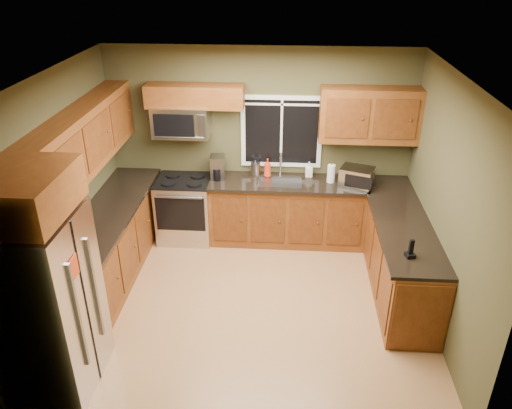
# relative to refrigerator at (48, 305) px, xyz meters

# --- Properties ---
(floor) EXTENTS (4.20, 4.20, 0.00)m
(floor) POSITION_rel_refrigerator_xyz_m (1.74, 1.30, -0.90)
(floor) COLOR #9F7146
(floor) RESTS_ON ground
(ceiling) EXTENTS (4.20, 4.20, 0.00)m
(ceiling) POSITION_rel_refrigerator_xyz_m (1.74, 1.30, 1.80)
(ceiling) COLOR white
(ceiling) RESTS_ON back_wall
(back_wall) EXTENTS (4.20, 0.00, 4.20)m
(back_wall) POSITION_rel_refrigerator_xyz_m (1.74, 3.10, 0.45)
(back_wall) COLOR #444225
(back_wall) RESTS_ON ground
(front_wall) EXTENTS (4.20, 0.00, 4.20)m
(front_wall) POSITION_rel_refrigerator_xyz_m (1.74, -0.50, 0.45)
(front_wall) COLOR #444225
(front_wall) RESTS_ON ground
(left_wall) EXTENTS (0.00, 3.60, 3.60)m
(left_wall) POSITION_rel_refrigerator_xyz_m (-0.36, 1.30, 0.45)
(left_wall) COLOR #444225
(left_wall) RESTS_ON ground
(right_wall) EXTENTS (0.00, 3.60, 3.60)m
(right_wall) POSITION_rel_refrigerator_xyz_m (3.84, 1.30, 0.45)
(right_wall) COLOR #444225
(right_wall) RESTS_ON ground
(window) EXTENTS (1.12, 0.03, 1.02)m
(window) POSITION_rel_refrigerator_xyz_m (2.04, 3.08, 0.65)
(window) COLOR white
(window) RESTS_ON back_wall
(base_cabinets_left) EXTENTS (0.60, 2.65, 0.90)m
(base_cabinets_left) POSITION_rel_refrigerator_xyz_m (-0.06, 1.78, -0.45)
(base_cabinets_left) COLOR brown
(base_cabinets_left) RESTS_ON ground
(countertop_left) EXTENTS (0.65, 2.65, 0.04)m
(countertop_left) POSITION_rel_refrigerator_xyz_m (-0.04, 1.78, 0.02)
(countertop_left) COLOR black
(countertop_left) RESTS_ON base_cabinets_left
(base_cabinets_back) EXTENTS (2.17, 0.60, 0.90)m
(base_cabinets_back) POSITION_rel_refrigerator_xyz_m (2.15, 2.80, -0.45)
(base_cabinets_back) COLOR brown
(base_cabinets_back) RESTS_ON ground
(countertop_back) EXTENTS (2.17, 0.65, 0.04)m
(countertop_back) POSITION_rel_refrigerator_xyz_m (2.15, 2.78, 0.02)
(countertop_back) COLOR black
(countertop_back) RESTS_ON base_cabinets_back
(base_cabinets_peninsula) EXTENTS (0.60, 2.52, 0.90)m
(base_cabinets_peninsula) POSITION_rel_refrigerator_xyz_m (3.54, 1.84, -0.45)
(base_cabinets_peninsula) COLOR brown
(base_cabinets_peninsula) RESTS_ON ground
(countertop_peninsula) EXTENTS (0.65, 2.50, 0.04)m
(countertop_peninsula) POSITION_rel_refrigerator_xyz_m (3.51, 1.85, 0.02)
(countertop_peninsula) COLOR black
(countertop_peninsula) RESTS_ON base_cabinets_peninsula
(upper_cabinets_left) EXTENTS (0.33, 2.65, 0.72)m
(upper_cabinets_left) POSITION_rel_refrigerator_xyz_m (-0.20, 1.78, 0.96)
(upper_cabinets_left) COLOR brown
(upper_cabinets_left) RESTS_ON left_wall
(upper_cabinets_back_left) EXTENTS (1.30, 0.33, 0.30)m
(upper_cabinets_back_left) POSITION_rel_refrigerator_xyz_m (0.89, 2.94, 1.17)
(upper_cabinets_back_left) COLOR brown
(upper_cabinets_back_left) RESTS_ON back_wall
(upper_cabinets_back_right) EXTENTS (1.30, 0.33, 0.72)m
(upper_cabinets_back_right) POSITION_rel_refrigerator_xyz_m (3.19, 2.94, 0.96)
(upper_cabinets_back_right) COLOR brown
(upper_cabinets_back_right) RESTS_ON back_wall
(upper_cabinet_over_fridge) EXTENTS (0.72, 0.90, 0.38)m
(upper_cabinet_over_fridge) POSITION_rel_refrigerator_xyz_m (-0.00, 0.00, 1.13)
(upper_cabinet_over_fridge) COLOR brown
(upper_cabinet_over_fridge) RESTS_ON left_wall
(refrigerator) EXTENTS (0.74, 0.90, 1.80)m
(refrigerator) POSITION_rel_refrigerator_xyz_m (0.00, 0.00, 0.00)
(refrigerator) COLOR #B7B7BC
(refrigerator) RESTS_ON ground
(range) EXTENTS (0.76, 0.69, 0.94)m
(range) POSITION_rel_refrigerator_xyz_m (0.69, 2.77, -0.43)
(range) COLOR #B7B7BC
(range) RESTS_ON ground
(microwave) EXTENTS (0.76, 0.41, 0.42)m
(microwave) POSITION_rel_refrigerator_xyz_m (0.69, 2.91, 0.83)
(microwave) COLOR #B7B7BC
(microwave) RESTS_ON back_wall
(sink) EXTENTS (0.60, 0.42, 0.36)m
(sink) POSITION_rel_refrigerator_xyz_m (2.04, 2.79, 0.05)
(sink) COLOR slate
(sink) RESTS_ON countertop_back
(toaster_oven) EXTENTS (0.50, 0.45, 0.26)m
(toaster_oven) POSITION_rel_refrigerator_xyz_m (3.07, 2.70, 0.17)
(toaster_oven) COLOR #B7B7BC
(toaster_oven) RESTS_ON countertop_back
(coffee_maker) EXTENTS (0.21, 0.28, 0.32)m
(coffee_maker) POSITION_rel_refrigerator_xyz_m (1.17, 2.84, 0.19)
(coffee_maker) COLOR slate
(coffee_maker) RESTS_ON countertop_back
(kettle) EXTENTS (0.15, 0.15, 0.24)m
(kettle) POSITION_rel_refrigerator_xyz_m (1.69, 2.95, 0.15)
(kettle) COLOR #B7B7BC
(kettle) RESTS_ON countertop_back
(paper_towel_roll) EXTENTS (0.13, 0.13, 0.27)m
(paper_towel_roll) POSITION_rel_refrigerator_xyz_m (2.74, 2.81, 0.16)
(paper_towel_roll) COLOR white
(paper_towel_roll) RESTS_ON countertop_back
(soap_bottle_a) EXTENTS (0.11, 0.11, 0.27)m
(soap_bottle_a) POSITION_rel_refrigerator_xyz_m (1.86, 2.93, 0.17)
(soap_bottle_a) COLOR red
(soap_bottle_a) RESTS_ON countertop_back
(soap_bottle_b) EXTENTS (0.10, 0.10, 0.21)m
(soap_bottle_b) POSITION_rel_refrigerator_xyz_m (2.44, 2.98, 0.15)
(soap_bottle_b) COLOR white
(soap_bottle_b) RESTS_ON countertop_back
(cordless_phone) EXTENTS (0.11, 0.11, 0.21)m
(cordless_phone) POSITION_rel_refrigerator_xyz_m (3.44, 0.98, 0.10)
(cordless_phone) COLOR black
(cordless_phone) RESTS_ON countertop_peninsula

